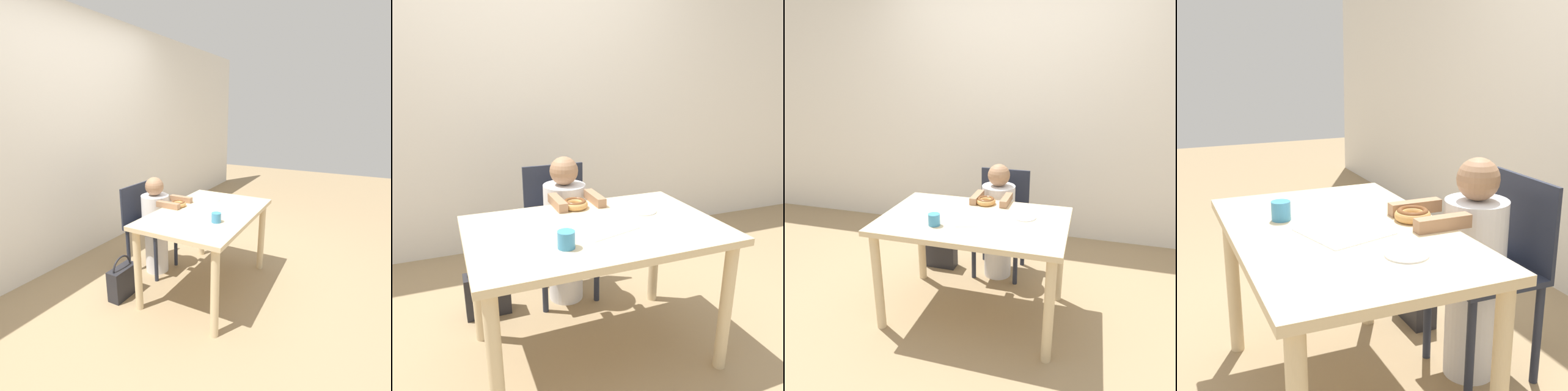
{
  "view_description": "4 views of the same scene",
  "coord_description": "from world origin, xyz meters",
  "views": [
    {
      "loc": [
        -2.19,
        -1.07,
        1.54
      ],
      "look_at": [
        0.01,
        0.12,
        0.83
      ],
      "focal_mm": 28.0,
      "sensor_mm": 36.0,
      "label": 1
    },
    {
      "loc": [
        -0.65,
        -1.56,
        1.39
      ],
      "look_at": [
        0.01,
        0.12,
        0.83
      ],
      "focal_mm": 35.0,
      "sensor_mm": 36.0,
      "label": 2
    },
    {
      "loc": [
        0.69,
        -2.18,
        1.64
      ],
      "look_at": [
        0.01,
        0.12,
        0.83
      ],
      "focal_mm": 35.0,
      "sensor_mm": 36.0,
      "label": 3
    },
    {
      "loc": [
        1.77,
        -0.63,
        1.36
      ],
      "look_at": [
        0.01,
        0.12,
        0.83
      ],
      "focal_mm": 50.0,
      "sensor_mm": 36.0,
      "label": 4
    }
  ],
  "objects": [
    {
      "name": "child_figure",
      "position": [
        0.03,
        0.55,
        0.47
      ],
      "size": [
        0.27,
        0.46,
        0.94
      ],
      "color": "white",
      "rests_on": "ground_plane"
    },
    {
      "name": "napkin",
      "position": [
        0.02,
        -0.0,
        0.71
      ],
      "size": [
        0.34,
        0.34,
        0.0
      ],
      "color": "white",
      "rests_on": "dining_table"
    },
    {
      "name": "dining_table",
      "position": [
        0.0,
        0.0,
        0.61
      ],
      "size": [
        1.21,
        0.78,
        0.71
      ],
      "color": "beige",
      "rests_on": "ground_plane"
    },
    {
      "name": "chair",
      "position": [
        0.03,
        0.66,
        0.46
      ],
      "size": [
        0.41,
        0.39,
        0.85
      ],
      "color": "#232838",
      "rests_on": "ground_plane"
    },
    {
      "name": "cup",
      "position": [
        -0.2,
        -0.18,
        0.75
      ],
      "size": [
        0.07,
        0.07,
        0.07
      ],
      "color": "teal",
      "rests_on": "dining_table"
    },
    {
      "name": "handbag",
      "position": [
        -0.47,
        0.56,
        0.15
      ],
      "size": [
        0.26,
        0.11,
        0.37
      ],
      "color": "#232328",
      "rests_on": "ground_plane"
    },
    {
      "name": "plate",
      "position": [
        0.32,
        0.11,
        0.72
      ],
      "size": [
        0.15,
        0.15,
        0.01
      ],
      "color": "silver",
      "rests_on": "dining_table"
    },
    {
      "name": "donut",
      "position": [
        -0.0,
        0.29,
        0.74
      ],
      "size": [
        0.14,
        0.14,
        0.05
      ],
      "color": "tan",
      "rests_on": "dining_table"
    }
  ]
}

